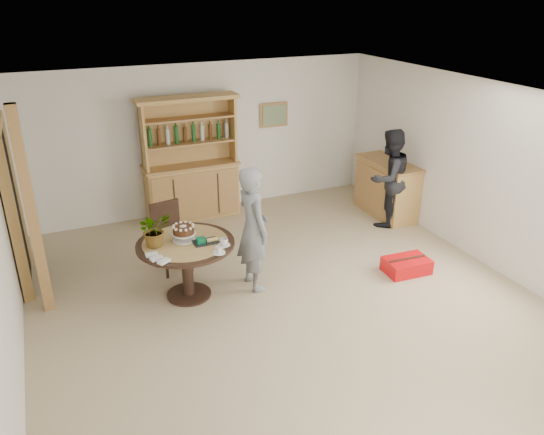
% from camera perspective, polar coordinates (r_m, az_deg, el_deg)
% --- Properties ---
extents(ground, '(7.00, 7.00, 0.00)m').
position_cam_1_polar(ground, '(6.56, 2.13, -9.77)').
color(ground, '#C4B386').
rests_on(ground, ground).
extents(room_shell, '(6.04, 7.04, 2.52)m').
position_cam_1_polar(room_shell, '(5.80, 2.38, 4.78)').
color(room_shell, white).
rests_on(room_shell, ground).
extents(doorway, '(0.13, 1.10, 2.18)m').
position_cam_1_polar(doorway, '(7.37, -26.19, 1.24)').
color(doorway, black).
rests_on(doorway, ground).
extents(pine_post, '(0.12, 0.12, 2.50)m').
position_cam_1_polar(pine_post, '(6.56, -24.45, 0.31)').
color(pine_post, '#AC8948').
rests_on(pine_post, ground).
extents(hutch, '(1.62, 0.54, 2.04)m').
position_cam_1_polar(hutch, '(8.92, -8.67, 4.25)').
color(hutch, tan).
rests_on(hutch, ground).
extents(sideboard, '(0.54, 1.26, 0.94)m').
position_cam_1_polar(sideboard, '(9.18, 12.23, 3.11)').
color(sideboard, tan).
rests_on(sideboard, ground).
extents(dining_table, '(1.20, 1.20, 0.76)m').
position_cam_1_polar(dining_table, '(6.60, -9.22, -3.79)').
color(dining_table, black).
rests_on(dining_table, ground).
extents(dining_chair, '(0.49, 0.49, 0.95)m').
position_cam_1_polar(dining_chair, '(7.36, -10.99, -1.54)').
color(dining_chair, black).
rests_on(dining_chair, ground).
extents(birthday_cake, '(0.30, 0.30, 0.20)m').
position_cam_1_polar(birthday_cake, '(6.52, -9.49, -1.43)').
color(birthday_cake, white).
rests_on(birthday_cake, dining_table).
extents(flower_vase, '(0.47, 0.44, 0.42)m').
position_cam_1_polar(flower_vase, '(6.42, -12.55, -1.25)').
color(flower_vase, '#3F7233').
rests_on(flower_vase, dining_table).
extents(gift_tray, '(0.30, 0.20, 0.08)m').
position_cam_1_polar(gift_tray, '(6.46, -7.20, -2.50)').
color(gift_tray, black).
rests_on(gift_tray, dining_table).
extents(coffee_cup_a, '(0.15, 0.15, 0.09)m').
position_cam_1_polar(coffee_cup_a, '(6.37, -5.20, -2.67)').
color(coffee_cup_a, white).
rests_on(coffee_cup_a, dining_table).
extents(coffee_cup_b, '(0.15, 0.15, 0.08)m').
position_cam_1_polar(coffee_cup_b, '(6.20, -5.73, -3.55)').
color(coffee_cup_b, white).
rests_on(coffee_cup_b, dining_table).
extents(napkins, '(0.24, 0.33, 0.03)m').
position_cam_1_polar(napkins, '(6.18, -12.23, -4.29)').
color(napkins, white).
rests_on(napkins, dining_table).
extents(teen_boy, '(0.42, 0.61, 1.64)m').
position_cam_1_polar(teen_boy, '(6.65, -2.04, -1.20)').
color(teen_boy, slate).
rests_on(teen_boy, ground).
extents(adult_person, '(0.90, 0.78, 1.60)m').
position_cam_1_polar(adult_person, '(8.67, 12.46, 4.14)').
color(adult_person, black).
rests_on(adult_person, ground).
extents(red_suitcase, '(0.62, 0.44, 0.21)m').
position_cam_1_polar(red_suitcase, '(7.51, 14.26, -5.01)').
color(red_suitcase, red).
rests_on(red_suitcase, ground).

